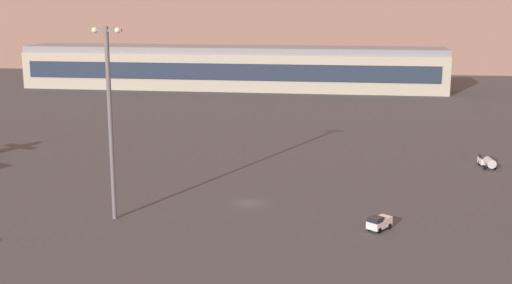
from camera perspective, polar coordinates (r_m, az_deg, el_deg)
The scene contains 5 objects.
ground_plane at distance 113.04m, azimuth -0.65°, elevation -5.31°, with size 416.00×416.00×0.00m, color #424449.
terminal_building at distance 258.98m, azimuth -2.06°, elevation 6.41°, with size 162.48×22.40×16.40m.
cargo_loader at distance 101.65m, azimuth 10.57°, elevation -6.84°, with size 4.03×4.50×2.25m.
fuel_truck at distance 144.76m, azimuth 19.31°, elevation -1.54°, with size 2.90×6.47×2.35m.
apron_light_east at distance 103.70m, azimuth -12.48°, elevation 2.44°, with size 4.80×0.90×30.09m.
Camera 1 is at (16.43, -106.59, 33.86)m, focal length 46.39 mm.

